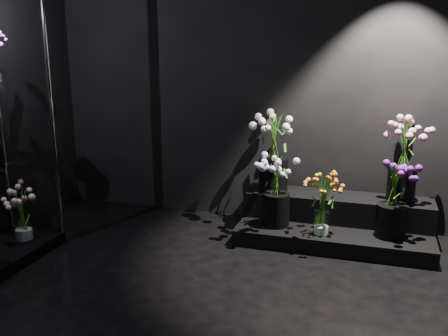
% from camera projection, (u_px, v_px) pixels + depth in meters
% --- Properties ---
extents(floor, '(4.00, 4.00, 0.00)m').
position_uv_depth(floor, '(175.00, 315.00, 3.27)').
color(floor, black).
rests_on(floor, ground).
extents(wall_back, '(4.00, 0.00, 4.00)m').
position_uv_depth(wall_back, '(251.00, 78.00, 4.78)').
color(wall_back, black).
rests_on(wall_back, floor).
extents(display_riser, '(1.69, 0.75, 0.37)m').
position_uv_depth(display_riser, '(335.00, 222.00, 4.53)').
color(display_riser, black).
rests_on(display_riser, floor).
extents(bouquet_orange_bells, '(0.33, 0.33, 0.54)m').
position_uv_depth(bouquet_orange_bells, '(322.00, 203.00, 4.21)').
color(bouquet_orange_bells, white).
rests_on(bouquet_orange_bells, display_riser).
extents(bouquet_lilac, '(0.39, 0.39, 0.62)m').
position_uv_depth(bouquet_lilac, '(277.00, 188.00, 4.39)').
color(bouquet_lilac, black).
rests_on(bouquet_lilac, display_riser).
extents(bouquet_purple, '(0.40, 0.40, 0.64)m').
position_uv_depth(bouquet_purple, '(393.00, 198.00, 4.15)').
color(bouquet_purple, black).
rests_on(bouquet_purple, display_riser).
extents(bouquet_cream_roses, '(0.45, 0.45, 0.71)m').
position_uv_depth(bouquet_cream_roses, '(274.00, 148.00, 4.64)').
color(bouquet_cream_roses, black).
rests_on(bouquet_cream_roses, display_riser).
extents(bouquet_pink_roses, '(0.52, 0.52, 0.74)m').
position_uv_depth(bouquet_pink_roses, '(404.00, 153.00, 4.31)').
color(bouquet_pink_roses, black).
rests_on(bouquet_pink_roses, display_riser).
extents(bouquet_case_base_pink, '(0.41, 0.41, 0.45)m').
position_uv_depth(bouquet_case_base_pink, '(22.00, 213.00, 4.22)').
color(bouquet_case_base_pink, white).
rests_on(bouquet_case_base_pink, display_case).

